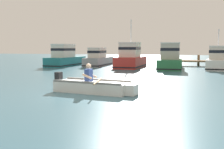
# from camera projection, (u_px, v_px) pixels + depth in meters

# --- Properties ---
(ground_plane) EXTENTS (120.00, 120.00, 0.00)m
(ground_plane) POSITION_uv_depth(u_px,v_px,m) (105.00, 92.00, 10.69)
(ground_plane) COLOR #386070
(rowboat_with_person) EXTENTS (3.73, 1.97, 1.19)m
(rowboat_with_person) POSITION_uv_depth(u_px,v_px,m) (93.00, 86.00, 10.58)
(rowboat_with_person) COLOR white
(rowboat_with_person) RESTS_ON ground
(moored_boat_teal) EXTENTS (1.92, 5.84, 2.23)m
(moored_boat_teal) POSITION_uv_depth(u_px,v_px,m) (65.00, 58.00, 26.29)
(moored_boat_teal) COLOR #1E727A
(moored_boat_teal) RESTS_ON ground
(moored_boat_grey) EXTENTS (1.75, 5.29, 1.88)m
(moored_boat_grey) POSITION_uv_depth(u_px,v_px,m) (98.00, 59.00, 26.38)
(moored_boat_grey) COLOR gray
(moored_boat_grey) RESTS_ON ground
(moored_boat_red) EXTENTS (2.10, 5.09, 4.46)m
(moored_boat_red) POSITION_uv_depth(u_px,v_px,m) (131.00, 58.00, 23.90)
(moored_boat_red) COLOR #B72D28
(moored_boat_red) RESTS_ON ground
(moored_boat_green) EXTENTS (2.13, 5.36, 2.30)m
(moored_boat_green) POSITION_uv_depth(u_px,v_px,m) (170.00, 59.00, 22.50)
(moored_boat_green) COLOR #287042
(moored_boat_green) RESTS_ON ground
(moored_boat_white) EXTENTS (2.28, 5.81, 3.46)m
(moored_boat_white) POSITION_uv_depth(u_px,v_px,m) (218.00, 60.00, 22.43)
(moored_boat_white) COLOR white
(moored_boat_white) RESTS_ON ground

